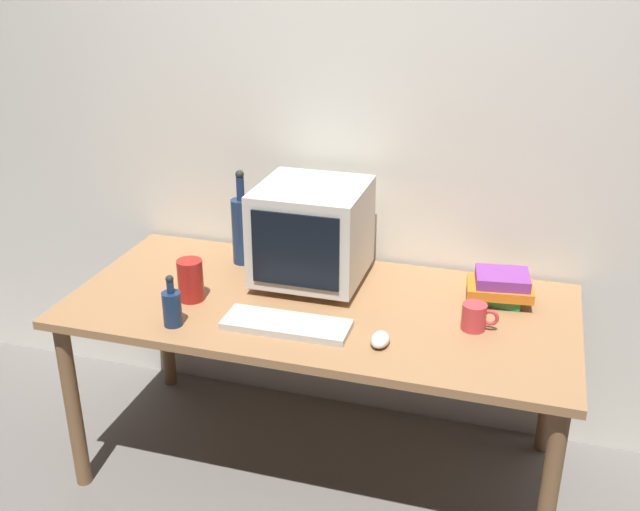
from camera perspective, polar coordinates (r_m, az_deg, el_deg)
The scene contains 11 objects.
ground_plane at distance 3.00m, azimuth 0.00°, elevation -15.72°, with size 6.00×6.00×0.00m, color slate.
back_wall at distance 2.85m, azimuth 2.77°, elevation 10.41°, with size 4.00×0.08×2.50m, color silver.
desk at distance 2.64m, azimuth 0.00°, elevation -5.03°, with size 1.76×0.82×0.71m.
crt_monitor at distance 2.69m, azimuth -0.63°, elevation 1.76°, with size 0.38×0.39×0.37m.
keyboard at distance 2.44m, azimuth -2.59°, elevation -5.33°, with size 0.42×0.15×0.02m, color beige.
computer_mouse at distance 2.35m, azimuth 4.64°, elevation -6.45°, with size 0.06×0.10×0.04m, color beige.
bottle_tall at distance 2.88m, azimuth -6.01°, elevation 2.09°, with size 0.08×0.08×0.38m.
bottle_short at distance 2.48m, azimuth -11.31°, elevation -3.89°, with size 0.06×0.06×0.18m.
book_stack at distance 2.66m, azimuth 13.67°, elevation -2.37°, with size 0.24×0.19×0.11m.
mug at distance 2.47m, azimuth 11.82°, elevation -4.63°, with size 0.12×0.08×0.09m.
metal_canister at distance 2.63m, azimuth -9.92°, elevation -1.88°, with size 0.09×0.09×0.15m, color #A51E19.
Camera 1 is at (0.67, -2.22, 1.90)m, focal length 41.64 mm.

